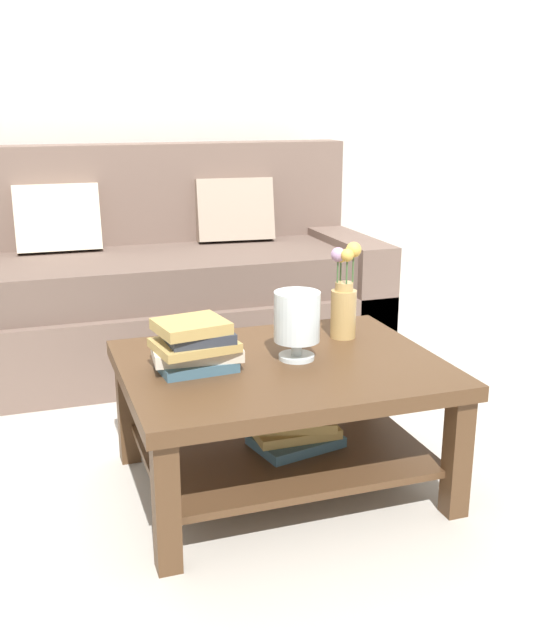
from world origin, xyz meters
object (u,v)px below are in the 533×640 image
at_px(couch, 162,289).
at_px(book_stack_main, 195,345).
at_px(flower_pitcher, 344,298).
at_px(glass_hurricane_vase, 297,319).
at_px(coffee_table, 282,398).

height_order(couch, book_stack_main, couch).
xyz_separation_m(couch, book_stack_main, (-0.16, -1.42, 0.17)).
height_order(couch, flower_pitcher, couch).
bearing_deg(glass_hurricane_vase, flower_pitcher, 34.45).
bearing_deg(flower_pitcher, coffee_table, -149.23).
relative_size(glass_hurricane_vase, flower_pitcher, 0.66).
bearing_deg(coffee_table, glass_hurricane_vase, 10.57).
distance_m(coffee_table, glass_hurricane_vase, 0.27).
height_order(book_stack_main, glass_hurricane_vase, glass_hurricane_vase).
xyz_separation_m(coffee_table, flower_pitcher, (0.30, 0.18, 0.28)).
bearing_deg(coffee_table, couch, 94.81).
height_order(couch, coffee_table, couch).
relative_size(couch, coffee_table, 2.04).
bearing_deg(book_stack_main, glass_hurricane_vase, -0.75).
xyz_separation_m(couch, coffee_table, (0.12, -1.44, -0.04)).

